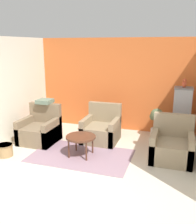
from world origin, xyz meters
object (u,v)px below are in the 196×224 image
(armchair_right, at_px, (172,146))
(birdcage, at_px, (181,116))
(parrot, at_px, (184,83))
(potted_plant, at_px, (156,120))
(armchair_left, at_px, (40,131))
(wicker_basket, at_px, (5,150))
(coffee_table, at_px, (81,138))
(armchair_middle, at_px, (101,130))

(armchair_right, xyz_separation_m, birdcage, (0.16, 1.14, 0.38))
(birdcage, xyz_separation_m, parrot, (0.00, 0.00, 0.81))
(potted_plant, bearing_deg, armchair_left, -156.62)
(potted_plant, distance_m, wicker_basket, 3.76)
(coffee_table, xyz_separation_m, parrot, (2.06, 1.58, 1.07))
(wicker_basket, bearing_deg, parrot, 30.01)
(potted_plant, bearing_deg, coffee_table, -131.43)
(armchair_middle, distance_m, birdcage, 2.02)
(potted_plant, bearing_deg, parrot, -6.42)
(coffee_table, relative_size, wicker_basket, 1.86)
(armchair_right, height_order, wicker_basket, armchair_right)
(birdcage, xyz_separation_m, wicker_basket, (-3.65, -2.10, -0.53))
(coffee_table, relative_size, armchair_middle, 0.70)
(coffee_table, height_order, armchair_left, armchair_left)
(armchair_middle, bearing_deg, wicker_basket, -139.00)
(birdcage, distance_m, wicker_basket, 4.24)
(wicker_basket, bearing_deg, coffee_table, 18.31)
(armchair_right, height_order, potted_plant, armchair_right)
(armchair_right, xyz_separation_m, potted_plant, (-0.44, 1.21, 0.18))
(potted_plant, xyz_separation_m, wicker_basket, (-3.05, -2.17, -0.33))
(armchair_left, height_order, armchair_right, same)
(parrot, bearing_deg, potted_plant, 173.58)
(armchair_middle, bearing_deg, potted_plant, 26.78)
(birdcage, distance_m, parrot, 0.81)
(coffee_table, bearing_deg, parrot, 37.55)
(armchair_middle, bearing_deg, armchair_left, -159.82)
(armchair_left, bearing_deg, armchair_middle, 20.18)
(wicker_basket, bearing_deg, armchair_right, 15.50)
(coffee_table, distance_m, armchair_left, 1.38)
(armchair_right, relative_size, parrot, 4.17)
(wicker_basket, bearing_deg, birdcage, 29.99)
(armchair_left, distance_m, parrot, 3.73)
(birdcage, height_order, wicker_basket, birdcage)
(armchair_right, height_order, armchair_middle, same)
(armchair_right, xyz_separation_m, armchair_middle, (-1.74, 0.55, 0.00))
(coffee_table, distance_m, armchair_middle, 1.01)
(armchair_middle, relative_size, wicker_basket, 2.68)
(armchair_right, relative_size, birdcage, 0.67)
(armchair_left, xyz_separation_m, potted_plant, (2.75, 1.19, 0.18))
(armchair_right, bearing_deg, armchair_middle, 162.38)
(parrot, distance_m, wicker_basket, 4.42)
(coffee_table, relative_size, parrot, 2.90)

